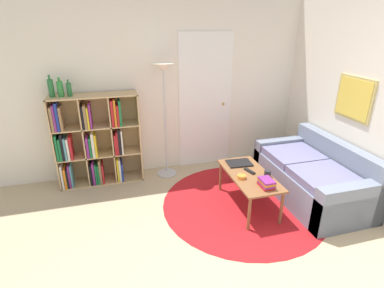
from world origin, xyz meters
TOP-DOWN VIEW (x-y plane):
  - wall_back at (0.02, 2.63)m, footprint 7.01×0.11m
  - wall_right at (2.03, 1.30)m, footprint 0.08×5.60m
  - rug at (0.64, 1.30)m, footprint 2.06×2.06m
  - bookshelf at (-1.15, 2.41)m, footprint 1.14×0.34m
  - floor_lamp at (-0.15, 2.37)m, footprint 0.30×0.30m
  - couch at (1.61, 1.23)m, footprint 0.87×1.56m
  - coffee_table at (0.67, 1.25)m, footprint 0.48×0.97m
  - laptop at (0.67, 1.55)m, footprint 0.33×0.25m
  - bowl at (0.53, 1.19)m, footprint 0.11×0.11m
  - book_stack_on_table at (0.72, 0.93)m, footprint 0.14×0.20m
  - cup at (0.85, 1.14)m, footprint 0.08×0.08m
  - remote at (0.70, 1.31)m, footprint 0.09×0.17m
  - bottle_left at (-1.58, 2.43)m, footprint 0.07×0.07m
  - bottle_middle at (-1.47, 2.41)m, footprint 0.07×0.07m
  - bottle_right at (-1.36, 2.41)m, footprint 0.06×0.06m

SIDE VIEW (x-z plane):
  - rug at x=0.64m, z-range 0.00..0.01m
  - couch at x=1.61m, z-range -0.10..0.65m
  - coffee_table at x=0.67m, z-range 0.17..0.62m
  - remote at x=0.70m, z-range 0.45..0.47m
  - laptop at x=0.67m, z-range 0.45..0.47m
  - bowl at x=0.53m, z-range 0.45..0.49m
  - cup at x=0.85m, z-range 0.45..0.53m
  - book_stack_on_table at x=0.72m, z-range 0.45..0.54m
  - bookshelf at x=-1.15m, z-range -0.02..1.26m
  - wall_back at x=0.02m, z-range -0.01..2.59m
  - wall_right at x=2.03m, z-range 0.00..2.60m
  - floor_lamp at x=-0.15m, z-range 0.53..2.19m
  - bottle_right at x=-1.36m, z-range 1.26..1.47m
  - bottle_middle at x=-1.47m, z-range 1.26..1.50m
  - bottle_left at x=-1.58m, z-range 1.26..1.53m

